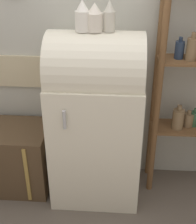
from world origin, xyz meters
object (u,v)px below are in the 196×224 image
(refrigerator, at_px, (96,117))
(vase_right, at_px, (109,17))
(suitcase_trunk, at_px, (17,157))
(vase_left, at_px, (83,17))
(vase_center, at_px, (95,18))

(refrigerator, relative_size, vase_right, 6.80)
(refrigerator, distance_m, vase_right, 0.81)
(suitcase_trunk, distance_m, vase_right, 1.51)
(vase_left, bearing_deg, suitcase_trunk, 177.37)
(vase_center, bearing_deg, refrigerator, 57.00)
(vase_left, bearing_deg, vase_right, 1.77)
(vase_right, bearing_deg, refrigerator, 176.91)
(refrigerator, bearing_deg, vase_center, -123.00)
(refrigerator, xyz_separation_m, vase_left, (-0.09, -0.01, 0.81))
(refrigerator, relative_size, suitcase_trunk, 2.41)
(refrigerator, relative_size, vase_left, 6.74)
(suitcase_trunk, bearing_deg, vase_left, -2.63)
(refrigerator, height_order, vase_right, vase_right)
(vase_left, xyz_separation_m, vase_right, (0.19, 0.01, -0.00))
(refrigerator, distance_m, vase_center, 0.80)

